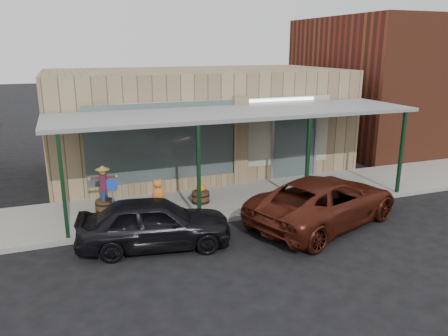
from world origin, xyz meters
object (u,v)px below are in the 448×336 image
object	(u,v)px
parked_sedan	(155,223)
car_maroon	(325,201)
barrel_scarecrow	(104,196)
barrel_pumpkin	(201,196)
handicap_sign	(113,197)

from	to	relation	value
parked_sedan	car_maroon	xyz separation A→B (m)	(5.04, -0.18, 0.03)
barrel_scarecrow	parked_sedan	size ratio (longest dim) A/B	0.36
barrel_pumpkin	parked_sedan	bearing A→B (deg)	-129.74
barrel_scarecrow	barrel_pumpkin	xyz separation A→B (m)	(3.02, -0.27, -0.26)
handicap_sign	parked_sedan	distance (m)	1.63
handicap_sign	parked_sedan	world-z (taller)	parked_sedan
barrel_scarecrow	handicap_sign	size ratio (longest dim) A/B	1.05
barrel_scarecrow	barrel_pumpkin	world-z (taller)	barrel_scarecrow
barrel_pumpkin	car_maroon	bearing A→B (deg)	-40.34
handicap_sign	barrel_pumpkin	bearing A→B (deg)	31.82
barrel_pumpkin	car_maroon	world-z (taller)	car_maroon
car_maroon	barrel_pumpkin	bearing A→B (deg)	28.60
handicap_sign	parked_sedan	xyz separation A→B (m)	(0.90, -1.30, -0.38)
barrel_pumpkin	parked_sedan	size ratio (longest dim) A/B	0.16
barrel_scarecrow	car_maroon	world-z (taller)	barrel_scarecrow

